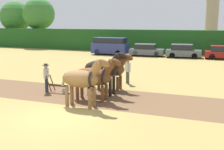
% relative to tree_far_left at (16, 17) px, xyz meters
% --- Properties ---
extents(ground_plane, '(240.00, 240.00, 0.00)m').
position_rel_tree_far_left_xyz_m(ground_plane, '(29.55, -31.15, -5.17)').
color(ground_plane, '#998447').
extents(plowed_furrow_strip, '(24.67, 4.93, 0.01)m').
position_rel_tree_far_left_xyz_m(plowed_furrow_strip, '(25.95, -27.52, -5.17)').
color(plowed_furrow_strip, brown).
rests_on(plowed_furrow_strip, ground).
extents(hedgerow, '(70.89, 1.44, 3.14)m').
position_rel_tree_far_left_xyz_m(hedgerow, '(29.55, -3.40, -3.60)').
color(hedgerow, '#1E511E').
rests_on(hedgerow, ground).
extents(tree_far_left, '(5.58, 5.58, 7.98)m').
position_rel_tree_far_left_xyz_m(tree_far_left, '(0.00, 0.00, 0.00)').
color(tree_far_left, brown).
rests_on(tree_far_left, ground).
extents(tree_left, '(5.34, 5.34, 8.23)m').
position_rel_tree_far_left_xyz_m(tree_left, '(6.28, -1.51, 0.37)').
color(tree_left, '#423323').
rests_on(tree_left, ground).
extents(draft_horse_lead_left, '(2.66, 0.97, 2.50)m').
position_rel_tree_far_left_xyz_m(draft_horse_lead_left, '(29.82, -29.36, -3.78)').
color(draft_horse_lead_left, brown).
rests_on(draft_horse_lead_left, ground).
extents(draft_horse_lead_right, '(2.95, 1.05, 2.37)m').
position_rel_tree_far_left_xyz_m(draft_horse_lead_right, '(29.78, -28.05, -3.89)').
color(draft_horse_lead_right, brown).
rests_on(draft_horse_lead_right, ground).
extents(draft_horse_trail_left, '(2.72, 1.10, 2.54)m').
position_rel_tree_far_left_xyz_m(draft_horse_trail_left, '(29.72, -26.73, -3.69)').
color(draft_horse_trail_left, black).
rests_on(draft_horse_trail_left, ground).
extents(draft_horse_trail_right, '(2.61, 1.06, 2.32)m').
position_rel_tree_far_left_xyz_m(draft_horse_trail_right, '(29.68, -25.42, -3.88)').
color(draft_horse_trail_right, brown).
rests_on(draft_horse_trail_right, ground).
extents(plow, '(1.48, 0.47, 1.13)m').
position_rel_tree_far_left_xyz_m(plow, '(27.29, -27.48, -4.86)').
color(plow, '#4C331E').
rests_on(plow, ground).
extents(farmer_at_plow, '(0.43, 0.62, 1.70)m').
position_rel_tree_far_left_xyz_m(farmer_at_plow, '(26.34, -27.48, -4.18)').
color(farmer_at_plow, '#28334C').
rests_on(farmer_at_plow, ground).
extents(farmer_beside_team, '(0.49, 0.51, 1.71)m').
position_rel_tree_far_left_xyz_m(farmer_beside_team, '(30.04, -23.43, -4.17)').
color(farmer_beside_team, '#4C4C4C').
rests_on(farmer_beside_team, ground).
extents(parked_van, '(4.67, 2.00, 2.20)m').
position_rel_tree_far_left_xyz_m(parked_van, '(21.99, -7.76, -4.05)').
color(parked_van, navy).
rests_on(parked_van, ground).
extents(parked_car_left, '(4.39, 2.33, 1.51)m').
position_rel_tree_far_left_xyz_m(parked_car_left, '(26.74, -7.41, -4.44)').
color(parked_car_left, '#565B66').
rests_on(parked_car_left, ground).
extents(parked_car_center_left, '(4.22, 2.24, 1.59)m').
position_rel_tree_far_left_xyz_m(parked_car_center_left, '(31.20, -7.34, -4.41)').
color(parked_car_center_left, '#565B66').
rests_on(parked_car_center_left, ground).
extents(parked_car_center, '(4.23, 2.27, 1.53)m').
position_rel_tree_far_left_xyz_m(parked_car_center, '(35.59, -6.99, -4.43)').
color(parked_car_center, maroon).
rests_on(parked_car_center, ground).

